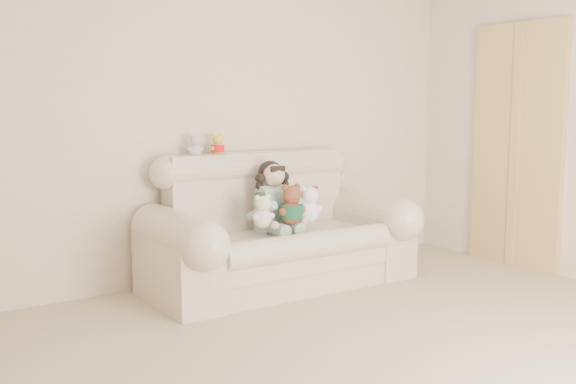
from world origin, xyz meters
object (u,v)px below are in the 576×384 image
at_px(white_cat, 309,201).
at_px(cream_teddy, 263,208).
at_px(sofa, 281,221).
at_px(brown_teddy, 291,201).
at_px(seated_child, 273,196).

height_order(white_cat, cream_teddy, white_cat).
distance_m(sofa, brown_teddy, 0.21).
bearing_deg(sofa, white_cat, -32.90).
bearing_deg(cream_teddy, seated_child, 38.41).
xyz_separation_m(sofa, brown_teddy, (0.01, -0.12, 0.17)).
relative_size(sofa, brown_teddy, 5.69).
relative_size(brown_teddy, white_cat, 1.08).
xyz_separation_m(seated_child, brown_teddy, (0.03, -0.20, -0.02)).
bearing_deg(sofa, cream_teddy, -155.48).
bearing_deg(seated_child, sofa, -83.84).
bearing_deg(white_cat, cream_teddy, 164.04).
height_order(brown_teddy, white_cat, brown_teddy).
relative_size(sofa, cream_teddy, 7.20).
relative_size(seated_child, cream_teddy, 1.94).
height_order(seated_child, cream_teddy, seated_child).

